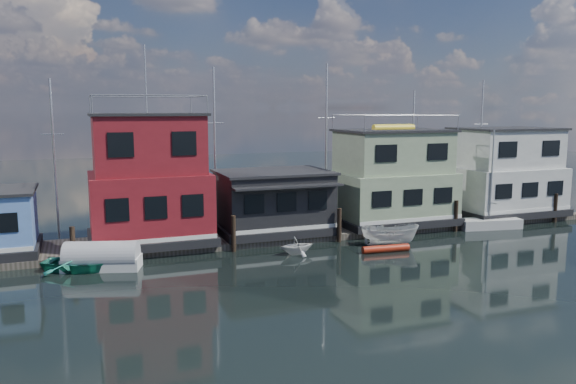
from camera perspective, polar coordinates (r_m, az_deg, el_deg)
name	(u,v)px	position (r m, az deg, el deg)	size (l,w,h in m)	color
ground	(366,290)	(27.26, 7.92, -9.85)	(160.00, 160.00, 0.00)	black
dock	(281,234)	(37.80, -0.76, -4.24)	(48.00, 5.00, 0.40)	#595147
houseboat_red	(149,182)	(35.21, -13.91, 1.01)	(7.40, 5.90, 11.86)	black
houseboat_dark	(274,202)	(37.19, -1.48, -0.97)	(7.40, 6.10, 4.06)	black
houseboat_green	(392,179)	(40.83, 10.54, 1.34)	(8.40, 5.90, 7.03)	black
houseboat_white	(504,173)	(46.76, 21.11, 1.79)	(8.40, 5.90, 6.66)	black
pilings	(291,229)	(34.92, 0.28, -3.80)	(42.28, 0.28, 2.20)	#2D2116
background_masts	(312,147)	(44.28, 2.41, 4.63)	(36.40, 0.16, 12.00)	silver
motorboat	(390,235)	(35.86, 10.30, -4.28)	(1.34, 3.57, 1.38)	silver
dinghy_white	(297,245)	(33.18, 0.89, -5.45)	(1.77, 2.05, 1.08)	silver
tarp_runabout	(102,258)	(31.78, -18.39, -6.40)	(4.28, 2.66, 1.62)	silver
day_sailer	(489,223)	(42.78, 19.76, -2.95)	(4.64, 2.19, 7.04)	beige
red_kayak	(386,249)	(34.26, 9.90, -5.68)	(0.44, 0.44, 2.97)	#A82611
dinghy_teal	(81,263)	(31.93, -20.27, -6.77)	(2.89, 4.05, 0.84)	teal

